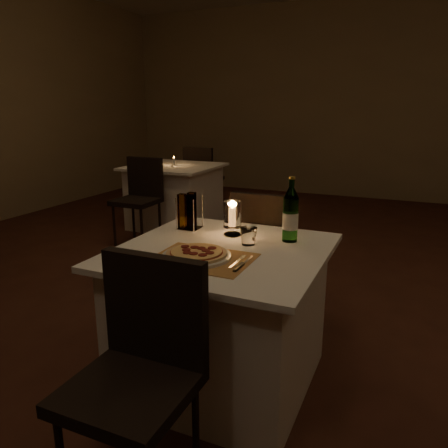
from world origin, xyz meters
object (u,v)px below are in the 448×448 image
at_px(main_table, 222,316).
at_px(chair_near, 142,356).
at_px(pizza, 197,253).
at_px(tumbler, 248,236).
at_px(plate, 197,256).
at_px(neighbor_table_left, 175,196).
at_px(water_bottle, 290,216).
at_px(chair_far, 267,245).
at_px(hurricane_candle, 232,216).

distance_m(main_table, chair_near, 0.74).
distance_m(pizza, tumbler, 0.33).
relative_size(plate, neighbor_table_left, 0.32).
relative_size(main_table, tumbler, 11.33).
height_order(pizza, water_bottle, water_bottle).
relative_size(chair_far, neighbor_table_left, 0.90).
xyz_separation_m(water_bottle, hurricane_candle, (-0.31, -0.03, -0.03)).
height_order(chair_near, hurricane_candle, hurricane_candle).
distance_m(plate, neighbor_table_left, 3.34).
height_order(chair_near, tumbler, chair_near).
relative_size(plate, hurricane_candle, 1.70).
bearing_deg(hurricane_candle, main_table, -79.21).
xyz_separation_m(hurricane_candle, neighbor_table_left, (-1.76, 2.40, -0.48)).
distance_m(water_bottle, hurricane_candle, 0.31).
relative_size(tumbler, hurricane_candle, 0.47).
bearing_deg(chair_near, hurricane_candle, 92.66).
bearing_deg(neighbor_table_left, water_bottle, -48.93).
relative_size(chair_far, tumbler, 10.20).
bearing_deg(hurricane_candle, water_bottle, 4.58).
xyz_separation_m(chair_near, hurricane_candle, (-0.04, 0.94, 0.30)).
bearing_deg(hurricane_candle, chair_near, -87.34).
height_order(pizza, neighbor_table_left, pizza).
xyz_separation_m(chair_far, hurricane_candle, (-0.04, -0.48, 0.30)).
relative_size(plate, tumbler, 3.63).
xyz_separation_m(plate, hurricane_candle, (0.01, 0.41, 0.10)).
distance_m(water_bottle, neighbor_table_left, 3.19).
bearing_deg(main_table, water_bottle, 43.53).
bearing_deg(neighbor_table_left, chair_near, -61.69).
bearing_deg(pizza, neighbor_table_left, 121.93).
height_order(plate, pizza, pizza).
bearing_deg(tumbler, plate, -116.15).
bearing_deg(pizza, plate, -150.48).
bearing_deg(chair_far, tumbler, -81.14).
bearing_deg(chair_near, tumbler, 83.53).
distance_m(main_table, tumbler, 0.44).
relative_size(chair_near, pizza, 3.21).
bearing_deg(water_bottle, chair_far, 120.37).
xyz_separation_m(chair_far, neighbor_table_left, (-1.80, 1.92, -0.18)).
distance_m(chair_near, chair_far, 1.43).
relative_size(main_table, hurricane_candle, 5.31).
relative_size(plate, pizza, 1.14).
bearing_deg(plate, tumbler, 63.85).
height_order(main_table, chair_far, chair_far).
bearing_deg(water_bottle, plate, -126.22).
bearing_deg(pizza, main_table, 74.53).
bearing_deg(neighbor_table_left, main_table, -55.60).
distance_m(main_table, water_bottle, 0.62).
xyz_separation_m(main_table, chair_far, (-0.00, 0.71, 0.18)).
bearing_deg(chair_near, main_table, 90.00).
distance_m(chair_far, neighbor_table_left, 2.64).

